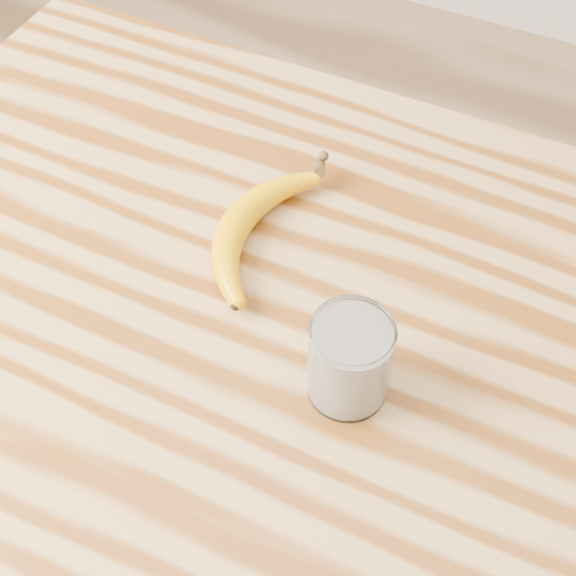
% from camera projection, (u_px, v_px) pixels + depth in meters
% --- Properties ---
extents(table, '(1.20, 0.80, 0.90)m').
position_uv_depth(table, '(294.00, 376.00, 0.98)').
color(table, '#AF8249').
rests_on(table, ground).
extents(smoothie_glass, '(0.08, 0.08, 0.10)m').
position_uv_depth(smoothie_glass, '(350.00, 360.00, 0.78)').
color(smoothie_glass, white).
rests_on(smoothie_glass, table).
extents(banana, '(0.12, 0.31, 0.04)m').
position_uv_depth(banana, '(237.00, 222.00, 0.93)').
color(banana, '#DA9500').
rests_on(banana, table).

